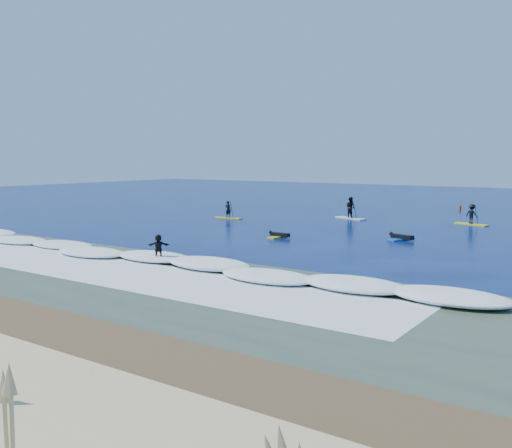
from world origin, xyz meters
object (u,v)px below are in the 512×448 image
Objects in this scene: sup_paddler_center at (351,209)px; prone_paddler_far at (401,237)px; prone_paddler_near at (279,235)px; marker_buoy at (460,207)px; sup_paddler_right at (472,216)px; wave_surfer at (159,248)px; sup_paddler_left at (228,212)px.

prone_paddler_far is (8.64, -10.36, -0.69)m from sup_paddler_center.
prone_paddler_near is 29.28m from marker_buoy.
marker_buoy is (5.76, 14.85, -0.58)m from sup_paddler_center.
prone_paddler_far is (7.43, 3.72, 0.02)m from prone_paddler_near.
sup_paddler_center is at bearing -111.18° from marker_buoy.
marker_buoy is at bearing -6.78° from prone_paddler_near.
sup_paddler_center is 5.27× the size of marker_buoy.
prone_paddler_near is at bearing -101.98° from sup_paddler_right.
wave_surfer is 40.92m from marker_buoy.
wave_surfer is at bearing 169.53° from prone_paddler_far.
sup_paddler_right is 28.70m from wave_surfer.
sup_paddler_right is 1.37× the size of prone_paddler_near.
sup_paddler_left is 20.95m from sup_paddler_right.
marker_buoy is (4.54, 28.93, 0.13)m from prone_paddler_near.
sup_paddler_right is 14.23m from marker_buoy.
sup_paddler_left reaches higher than wave_surfer.
prone_paddler_far is 17.20m from wave_surfer.
sup_paddler_center reaches higher than sup_paddler_right.
wave_surfer reaches higher than marker_buoy.
marker_buoy is at bearing 22.08° from prone_paddler_far.
prone_paddler_far is 3.81× the size of marker_buoy.
sup_paddler_center is (9.17, 6.34, 0.28)m from sup_paddler_left.
wave_surfer is 2.86× the size of marker_buoy.
sup_paddler_center is 1.38× the size of prone_paddler_far.
prone_paddler_near is at bearing -98.93° from marker_buoy.
wave_surfer is (1.10, -25.80, -0.08)m from sup_paddler_center.
prone_paddler_far is at bearing -83.48° from marker_buoy.
sup_paddler_right is at bearing -71.34° from marker_buoy.
sup_paddler_center is 1.59× the size of prone_paddler_near.
marker_buoy reaches higher than prone_paddler_far.
prone_paddler_far is at bearing 27.53° from wave_surfer.
sup_paddler_left is at bearing -125.16° from marker_buoy.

